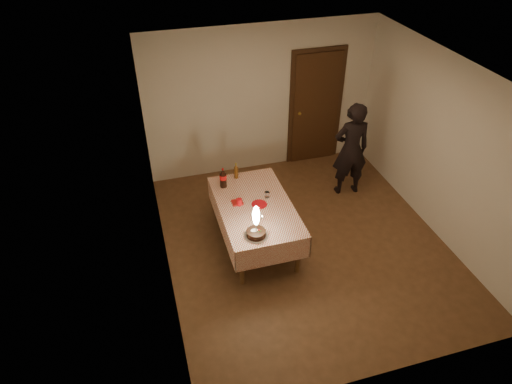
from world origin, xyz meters
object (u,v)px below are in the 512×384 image
at_px(amber_bottle_left, 236,171).
at_px(cola_bottle, 223,178).
at_px(dining_table, 255,210).
at_px(photographer, 351,149).
at_px(red_plate, 259,204).
at_px(red_cup, 239,202).
at_px(clear_cup, 267,195).
at_px(birthday_cake, 256,228).

bearing_deg(amber_bottle_left, cola_bottle, -143.34).
height_order(dining_table, photographer, photographer).
relative_size(red_plate, red_cup, 2.20).
bearing_deg(red_plate, photographer, 24.98).
distance_m(red_plate, clear_cup, 0.21).
bearing_deg(red_cup, birthday_cake, -86.17).
bearing_deg(birthday_cake, red_plate, 70.02).
xyz_separation_m(dining_table, red_cup, (-0.21, 0.06, 0.14)).
bearing_deg(red_cup, red_plate, -13.85).
height_order(cola_bottle, amber_bottle_left, cola_bottle).
bearing_deg(photographer, birthday_cake, -144.17).
xyz_separation_m(red_plate, clear_cup, (0.16, 0.13, 0.04)).
bearing_deg(clear_cup, red_cup, -171.18).
bearing_deg(birthday_cake, amber_bottle_left, 86.58).
bearing_deg(birthday_cake, photographer, 35.83).
distance_m(cola_bottle, photographer, 2.20).
bearing_deg(dining_table, clear_cup, 30.49).
bearing_deg(amber_bottle_left, clear_cup, -63.65).
bearing_deg(amber_bottle_left, red_cup, -100.69).
xyz_separation_m(red_cup, cola_bottle, (-0.11, 0.50, 0.10)).
relative_size(red_cup, clear_cup, 1.11).
height_order(red_cup, cola_bottle, cola_bottle).
distance_m(dining_table, cola_bottle, 0.69).
bearing_deg(clear_cup, birthday_cake, -116.88).
distance_m(red_cup, cola_bottle, 0.52).
bearing_deg(amber_bottle_left, dining_table, -83.45).
relative_size(birthday_cake, photographer, 0.29).
relative_size(dining_table, clear_cup, 19.11).
relative_size(red_cup, amber_bottle_left, 0.39).
distance_m(birthday_cake, clear_cup, 0.86).
distance_m(birthday_cake, amber_bottle_left, 1.37).
xyz_separation_m(dining_table, amber_bottle_left, (-0.08, 0.74, 0.21)).
bearing_deg(red_cup, clear_cup, 8.82).
distance_m(red_plate, cola_bottle, 0.70).
bearing_deg(birthday_cake, clear_cup, 63.12).
distance_m(red_cup, clear_cup, 0.44).
relative_size(clear_cup, amber_bottle_left, 0.35).
relative_size(red_cup, cola_bottle, 0.31).
bearing_deg(cola_bottle, amber_bottle_left, 36.66).
height_order(red_cup, amber_bottle_left, amber_bottle_left).
height_order(dining_table, birthday_cake, birthday_cake).
relative_size(birthday_cake, amber_bottle_left, 1.86).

